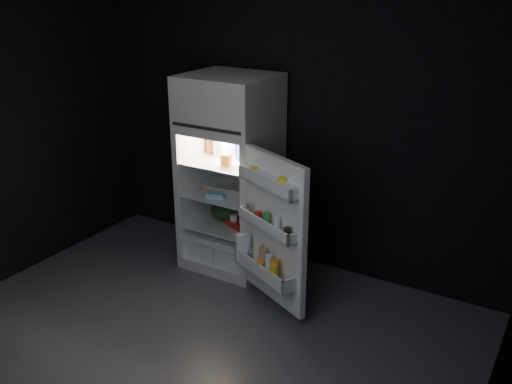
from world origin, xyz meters
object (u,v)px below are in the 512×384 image
Objects in this scene: egg_carton at (229,191)px; yogurt_tray at (239,225)px; refrigerator at (232,166)px; fridge_door at (271,232)px; milk_jug at (224,144)px.

egg_carton reaches higher than yogurt_tray.
refrigerator reaches higher than yogurt_tray.
milk_jug is at bearing 145.45° from fridge_door.
fridge_door is 5.08× the size of milk_jug.
refrigerator is 1.46× the size of fridge_door.
fridge_door is 1.08m from milk_jug.
egg_carton is at bearing -67.02° from refrigerator.
egg_carton is (-0.66, 0.42, 0.08)m from fridge_door.
egg_carton is at bearing 147.66° from fridge_door.
egg_carton is at bearing -150.62° from yogurt_tray.
egg_carton is 0.32m from yogurt_tray.
fridge_door is at bearing -17.46° from milk_jug.
egg_carton is (0.05, -0.11, -0.19)m from refrigerator.
egg_carton is at bearing -26.68° from milk_jug.
fridge_door is 4.14× the size of egg_carton.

